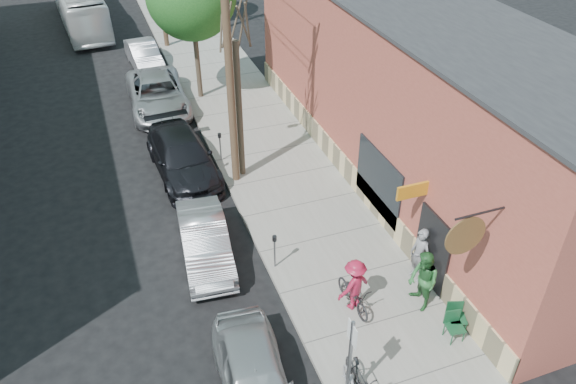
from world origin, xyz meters
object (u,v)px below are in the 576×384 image
object	(u,v)px
parking_meter_near	(275,246)
patron_grey	(419,255)
car_3	(158,94)
car_4	(144,55)
tree_bare	(239,111)
parked_bike_a	(360,382)
car_0	(254,379)
patio_chair_a	(457,318)
car_2	(183,157)
car_1	(205,242)
parking_meter_far	(220,142)
sign_post	(350,354)
bus	(80,5)
cyclist	(354,285)
patio_chair_b	(455,327)
utility_pole_near	(226,49)
patron_green	(423,281)

from	to	relation	value
parking_meter_near	patron_grey	size ratio (longest dim) A/B	0.67
patron_grey	car_3	bearing A→B (deg)	-170.14
patron_grey	car_4	distance (m)	20.61
tree_bare	parked_bike_a	size ratio (longest dim) A/B	3.10
car_0	car_4	size ratio (longest dim) A/B	1.01
patio_chair_a	car_2	distance (m)	12.03
car_1	car_4	bearing A→B (deg)	93.58
parking_meter_far	car_3	distance (m)	5.95
sign_post	car_2	bearing A→B (deg)	98.25
sign_post	tree_bare	size ratio (longest dim) A/B	0.52
tree_bare	bus	size ratio (longest dim) A/B	0.54
sign_post	parked_bike_a	distance (m)	1.20
car_0	car_2	xyz separation A→B (m)	(0.39, 10.75, 0.05)
parking_meter_far	bus	size ratio (longest dim) A/B	0.12
cyclist	patio_chair_b	bearing A→B (deg)	118.10
parking_meter_far	parking_meter_near	bearing A→B (deg)	-90.00
sign_post	bus	xyz separation A→B (m)	(-4.37, 31.15, -0.43)
parking_meter_far	cyclist	xyz separation A→B (m)	(1.58, -9.15, 0.02)
car_3	car_4	distance (m)	5.41
patio_chair_b	car_1	bearing A→B (deg)	142.46
car_4	parking_meter_near	bearing A→B (deg)	-89.63
car_2	sign_post	bearing A→B (deg)	-85.03
patio_chair_a	car_3	xyz separation A→B (m)	(-5.51, 16.65, 0.19)
car_1	car_4	xyz separation A→B (m)	(0.47, 16.61, -0.00)
sign_post	car_1	world-z (taller)	sign_post
tree_bare	patio_chair_a	xyz separation A→B (m)	(3.37, -9.71, -2.27)
cyclist	patron_grey	bearing A→B (deg)	172.29
cyclist	parked_bike_a	bearing A→B (deg)	49.82
parking_meter_far	patron_grey	distance (m)	9.60
sign_post	car_3	size ratio (longest dim) A/B	0.50
cyclist	car_0	world-z (taller)	cyclist
bus	car_2	bearing A→B (deg)	-86.61
sign_post	car_0	world-z (taller)	sign_post
parking_meter_near	utility_pole_near	bearing A→B (deg)	88.47
utility_pole_near	sign_post	bearing A→B (deg)	-90.22
parking_meter_near	parked_bike_a	xyz separation A→B (m)	(0.42, -5.16, -0.31)
patron_green	bus	bearing A→B (deg)	-162.67
parking_meter_near	parked_bike_a	bearing A→B (deg)	-85.30
parking_meter_far	parked_bike_a	size ratio (longest dim) A/B	0.71
cyclist	car_0	xyz separation A→B (m)	(-3.56, -1.84, -0.28)
parking_meter_near	parking_meter_far	xyz separation A→B (m)	(0.00, 6.77, 0.00)
patio_chair_a	patron_grey	world-z (taller)	patron_grey
parking_meter_far	car_0	xyz separation A→B (m)	(-1.98, -10.99, -0.26)
sign_post	patron_green	xyz separation A→B (m)	(3.32, 2.11, -0.70)
parking_meter_far	patron_grey	xyz separation A→B (m)	(3.95, -8.74, 0.09)
patio_chair_a	parked_bike_a	world-z (taller)	parked_bike_a
car_1	sign_post	bearing A→B (deg)	-67.36
sign_post	tree_bare	world-z (taller)	tree_bare
utility_pole_near	car_2	world-z (taller)	utility_pole_near
sign_post	parking_meter_far	bearing A→B (deg)	90.48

